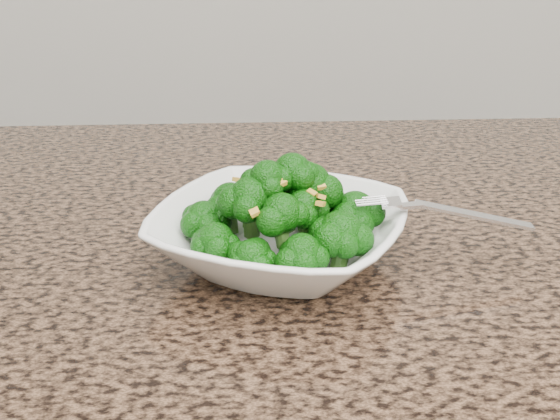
{
  "coord_description": "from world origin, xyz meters",
  "views": [
    {
      "loc": [
        -0.11,
        -0.17,
        1.18
      ],
      "look_at": [
        -0.08,
        0.37,
        0.95
      ],
      "focal_mm": 45.0,
      "sensor_mm": 36.0,
      "label": 1
    }
  ],
  "objects": [
    {
      "name": "granite_counter",
      "position": [
        0.0,
        0.3,
        0.89
      ],
      "size": [
        1.64,
        1.04,
        0.03
      ],
      "primitive_type": "cube",
      "color": "brown",
      "rests_on": "cabinet"
    },
    {
      "name": "bowl",
      "position": [
        -0.08,
        0.37,
        0.93
      ],
      "size": [
        0.28,
        0.28,
        0.05
      ],
      "primitive_type": "imported",
      "rotation": [
        0.0,
        0.0,
        -0.42
      ],
      "color": "white",
      "rests_on": "granite_counter"
    },
    {
      "name": "broccoli_pile",
      "position": [
        -0.08,
        0.37,
        0.98
      ],
      "size": [
        0.18,
        0.18,
        0.07
      ],
      "primitive_type": null,
      "color": "#0E5209",
      "rests_on": "bowl"
    },
    {
      "name": "fork",
      "position": [
        0.04,
        0.36,
        0.96
      ],
      "size": [
        0.17,
        0.04,
        0.01
      ],
      "primitive_type": null,
      "rotation": [
        0.0,
        0.0,
        -0.07
      ],
      "color": "silver",
      "rests_on": "bowl"
    },
    {
      "name": "garlic_topping",
      "position": [
        -0.08,
        0.37,
        1.02
      ],
      "size": [
        0.11,
        0.11,
        0.01
      ],
      "primitive_type": null,
      "color": "gold",
      "rests_on": "broccoli_pile"
    }
  ]
}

